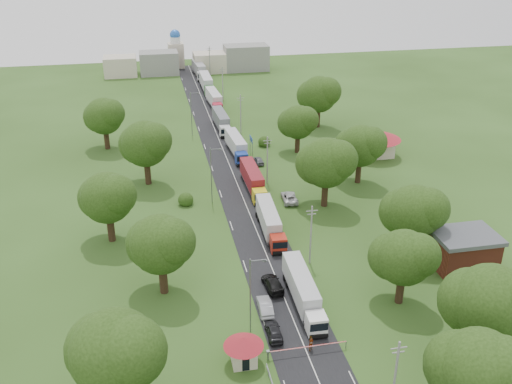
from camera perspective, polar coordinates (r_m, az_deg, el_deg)
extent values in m
plane|color=#294517|center=(86.00, 0.54, -5.06)|extent=(260.00, 260.00, 0.00)
cube|color=black|center=(103.44, -1.74, 0.44)|extent=(8.00, 200.00, 0.04)
cylinder|color=slate|center=(65.00, 1.20, -16.02)|extent=(0.20, 0.20, 1.10)
cube|color=slate|center=(64.67, 1.21, -15.68)|extent=(0.35, 0.35, 0.25)
cylinder|color=red|center=(65.61, 5.19, -15.15)|extent=(9.00, 0.12, 0.12)
cylinder|color=slate|center=(67.13, 8.99, -14.87)|extent=(0.10, 0.10, 1.00)
cube|color=beige|center=(64.17, -1.24, -15.89)|extent=(2.60, 2.60, 2.40)
cone|color=maroon|center=(63.07, -1.25, -14.73)|extent=(4.40, 4.40, 1.10)
cube|color=black|center=(64.22, -0.05, -15.61)|extent=(0.02, 1.20, 0.90)
cube|color=black|center=(63.34, -1.02, -16.80)|extent=(0.80, 0.02, 1.90)
cylinder|color=slate|center=(116.03, -0.37, 4.36)|extent=(0.12, 0.12, 4.00)
cylinder|color=slate|center=(118.23, -0.60, 4.77)|extent=(0.12, 0.12, 4.00)
cube|color=navy|center=(116.57, -0.49, 5.30)|extent=(0.06, 3.00, 1.00)
cube|color=silver|center=(116.57, -0.49, 5.30)|extent=(0.07, 3.10, 0.06)
cylinder|color=gray|center=(58.03, 13.70, -17.77)|extent=(0.24, 0.24, 9.00)
cube|color=gray|center=(55.55, 14.11, -14.89)|extent=(1.60, 0.10, 0.10)
cube|color=gray|center=(55.87, 14.05, -15.29)|extent=(1.20, 0.10, 0.10)
cylinder|color=gray|center=(79.10, 5.51, -4.34)|extent=(0.24, 0.24, 9.00)
cube|color=gray|center=(77.30, 5.62, -1.89)|extent=(1.60, 0.10, 0.10)
cube|color=gray|center=(77.53, 5.61, -2.22)|extent=(1.20, 0.10, 0.10)
cylinder|color=gray|center=(103.51, 1.14, 3.18)|extent=(0.24, 0.24, 9.00)
cube|color=gray|center=(102.14, 1.16, 5.16)|extent=(1.60, 0.10, 0.10)
cube|color=gray|center=(102.31, 1.16, 4.90)|extent=(1.20, 0.10, 0.10)
cylinder|color=gray|center=(129.38, -1.54, 7.77)|extent=(0.24, 0.24, 9.00)
cube|color=gray|center=(128.29, -1.56, 9.38)|extent=(1.60, 0.10, 0.10)
cube|color=gray|center=(128.43, -1.56, 9.17)|extent=(1.20, 0.10, 0.10)
cylinder|color=gray|center=(155.99, -3.35, 10.79)|extent=(0.24, 0.24, 9.00)
cube|color=gray|center=(155.08, -3.39, 12.15)|extent=(1.60, 0.10, 0.10)
cube|color=gray|center=(155.20, -3.39, 11.97)|extent=(1.20, 0.10, 0.10)
cylinder|color=gray|center=(183.01, -4.66, 12.93)|extent=(0.24, 0.24, 9.00)
cube|color=gray|center=(182.24, -4.70, 14.09)|extent=(1.60, 0.10, 0.10)
cube|color=gray|center=(182.34, -4.69, 13.94)|extent=(1.20, 0.10, 0.10)
cylinder|color=slate|center=(65.90, -0.58, -10.40)|extent=(0.16, 0.16, 10.00)
cube|color=slate|center=(63.42, 0.21, -6.86)|extent=(1.80, 0.10, 0.10)
cube|color=slate|center=(63.64, 0.92, -6.90)|extent=(0.50, 0.22, 0.15)
cylinder|color=slate|center=(96.18, -4.50, 1.65)|extent=(0.16, 0.16, 10.00)
cube|color=slate|center=(94.49, -4.05, 4.30)|extent=(1.80, 0.10, 0.10)
cube|color=slate|center=(94.64, -3.57, 4.25)|extent=(0.50, 0.22, 0.15)
cylinder|color=slate|center=(128.87, -6.49, 7.77)|extent=(0.16, 0.16, 10.00)
cube|color=slate|center=(127.62, -6.19, 9.81)|extent=(1.80, 0.10, 0.10)
cube|color=slate|center=(127.72, -5.82, 9.77)|extent=(0.50, 0.22, 0.15)
sphere|color=#1D340E|center=(57.10, 21.45, -16.23)|extent=(7.70, 7.70, 7.70)
sphere|color=#1D340E|center=(56.60, 23.40, -15.96)|extent=(6.05, 6.05, 6.05)
sphere|color=#1D340E|center=(57.78, 19.68, -16.05)|extent=(6.60, 6.60, 6.60)
cylinder|color=#382616|center=(68.01, 21.67, -14.11)|extent=(1.12, 1.12, 4.55)
sphere|color=#1D340E|center=(64.79, 22.46, -10.26)|extent=(8.40, 8.40, 8.40)
sphere|color=#1D340E|center=(65.51, 20.79, -10.16)|extent=(7.20, 7.20, 7.20)
cylinder|color=#382616|center=(74.63, 14.21, -9.41)|extent=(1.04, 1.04, 3.85)
sphere|color=#1D340E|center=(72.13, 14.60, -6.35)|extent=(7.00, 7.00, 7.00)
sphere|color=#1D340E|center=(71.52, 15.91, -6.11)|extent=(5.50, 5.50, 5.50)
sphere|color=#1D340E|center=(72.94, 13.43, -6.29)|extent=(6.00, 6.00, 6.00)
cylinder|color=#382616|center=(84.47, 15.14, -4.99)|extent=(1.08, 1.08, 4.20)
sphere|color=#1D340E|center=(82.09, 15.54, -1.90)|extent=(7.70, 7.70, 7.70)
sphere|color=#1D340E|center=(81.47, 16.81, -1.63)|extent=(6.05, 6.05, 6.05)
sphere|color=#1D340E|center=(82.95, 14.41, -1.89)|extent=(6.60, 6.60, 6.60)
cylinder|color=#382616|center=(96.56, 6.89, -0.14)|extent=(1.12, 1.12, 4.55)
sphere|color=#1D340E|center=(94.32, 7.06, 2.92)|extent=(8.40, 8.40, 8.40)
sphere|color=#1D340E|center=(93.40, 8.19, 3.21)|extent=(6.60, 6.60, 6.60)
sphere|color=#1D340E|center=(95.51, 6.08, 2.87)|extent=(7.20, 7.20, 7.20)
cylinder|color=#382616|center=(106.38, 10.20, 2.00)|extent=(1.08, 1.08, 4.20)
sphere|color=#1D340E|center=(104.49, 10.41, 4.58)|extent=(7.70, 7.70, 7.70)
sphere|color=#1D340E|center=(103.76, 11.38, 4.83)|extent=(6.05, 6.05, 6.05)
sphere|color=#1D340E|center=(105.49, 9.57, 4.53)|extent=(6.60, 6.60, 6.60)
cylinder|color=#382616|center=(119.27, 4.16, 4.85)|extent=(1.04, 1.04, 3.85)
sphere|color=#1D340E|center=(117.72, 4.23, 6.98)|extent=(7.00, 7.00, 7.00)
sphere|color=#1D340E|center=(116.91, 4.97, 7.21)|extent=(5.50, 5.50, 5.50)
sphere|color=#1D340E|center=(118.77, 3.59, 6.92)|extent=(6.00, 6.00, 6.00)
cylinder|color=#382616|center=(135.19, 6.20, 7.41)|extent=(1.12, 1.12, 4.55)
sphere|color=#1D340E|center=(133.60, 6.32, 9.69)|extent=(8.40, 8.40, 8.40)
sphere|color=#1D340E|center=(132.72, 7.12, 9.95)|extent=(6.60, 6.60, 6.60)
sphere|color=#1D340E|center=(134.79, 5.62, 9.60)|extent=(7.20, 7.20, 7.20)
sphere|color=#1D340E|center=(55.71, -13.89, -15.34)|extent=(8.40, 8.40, 8.40)
sphere|color=#1D340E|center=(54.11, -12.39, -15.32)|extent=(6.60, 6.60, 6.60)
sphere|color=#1D340E|center=(57.35, -15.03, -14.90)|extent=(7.20, 7.20, 7.20)
cylinder|color=#382616|center=(75.03, -9.26, -8.53)|extent=(1.08, 1.08, 4.20)
sphere|color=#1D340E|center=(72.33, -9.54, -5.16)|extent=(7.70, 7.70, 7.70)
sphere|color=#1D340E|center=(70.98, -8.43, -4.93)|extent=(6.05, 6.05, 6.05)
sphere|color=#1D340E|center=(73.79, -10.41, -5.06)|extent=(6.60, 6.60, 6.60)
cylinder|color=#382616|center=(88.18, -14.31, -3.54)|extent=(1.08, 1.08, 4.20)
sphere|color=#1D340E|center=(85.89, -14.67, -0.54)|extent=(7.70, 7.70, 7.70)
sphere|color=#1D340E|center=(84.45, -13.83, -0.27)|extent=(6.05, 6.05, 6.05)
sphere|color=#1D340E|center=(87.46, -15.32, -0.54)|extent=(6.60, 6.60, 6.60)
cylinder|color=#382616|center=(105.93, -10.78, 1.95)|extent=(1.12, 1.12, 4.55)
sphere|color=#1D340E|center=(103.89, -11.03, 4.77)|extent=(8.40, 8.40, 8.40)
sphere|color=#1D340E|center=(102.46, -10.22, 5.09)|extent=(6.60, 6.60, 6.60)
sphere|color=#1D340E|center=(105.52, -11.67, 4.69)|extent=(7.20, 7.20, 7.20)
cylinder|color=#382616|center=(124.95, -14.70, 5.12)|extent=(1.08, 1.08, 4.20)
sphere|color=#1D340E|center=(123.35, -14.96, 7.35)|extent=(7.70, 7.70, 7.70)
sphere|color=#1D340E|center=(121.97, -14.38, 7.63)|extent=(6.05, 6.05, 6.05)
sphere|color=#1D340E|center=(124.90, -15.42, 7.26)|extent=(6.60, 6.60, 6.60)
cube|color=maroon|center=(84.14, 20.01, -5.69)|extent=(8.00, 6.00, 4.60)
cube|color=#47494F|center=(82.90, 20.28, -4.14)|extent=(8.60, 6.60, 0.60)
cube|color=beige|center=(119.60, 11.76, 4.47)|extent=(7.00, 5.00, 4.00)
cone|color=maroon|center=(118.63, 11.89, 5.78)|extent=(10.08, 10.08, 1.80)
cube|color=gray|center=(186.99, -9.67, 12.61)|extent=(12.00, 8.00, 7.00)
cube|color=beige|center=(188.24, -4.68, 12.81)|extent=(10.00, 8.00, 6.00)
cube|color=gray|center=(189.77, -0.99, 13.29)|extent=(14.00, 8.00, 8.00)
cube|color=beige|center=(187.14, -13.41, 12.14)|extent=(10.00, 8.00, 6.00)
cube|color=beige|center=(194.97, -7.99, 13.39)|extent=(5.00, 5.00, 8.00)
cylinder|color=silver|center=(194.02, -8.08, 14.83)|extent=(3.20, 3.20, 2.00)
sphere|color=#2659B2|center=(193.74, -8.11, 15.30)|extent=(3.40, 3.40, 3.40)
cube|color=white|center=(68.09, 6.04, -12.95)|extent=(2.31, 2.31, 2.35)
cube|color=black|center=(67.04, 6.35, -13.32)|extent=(2.16, 0.07, 1.04)
cube|color=slate|center=(67.88, 6.28, -14.13)|extent=(2.08, 0.30, 0.33)
cube|color=slate|center=(73.56, 4.51, -10.32)|extent=(2.42, 10.87, 0.28)
cube|color=#BABABF|center=(72.82, 4.49, -9.12)|extent=(2.61, 11.16, 2.82)
cylinder|color=black|center=(68.08, 6.22, -14.04)|extent=(2.21, 0.94, 0.94)
cylinder|color=black|center=(69.33, 5.80, -13.17)|extent=(2.21, 0.94, 0.94)
cylinder|color=black|center=(76.29, 3.84, -9.06)|extent=(2.21, 0.94, 0.94)
cylinder|color=black|center=(77.42, 3.57, -8.49)|extent=(2.21, 0.94, 0.94)
cube|color=#A72213|center=(82.91, 2.25, -5.17)|extent=(2.34, 2.34, 2.32)
cube|color=black|center=(81.81, 2.43, -5.37)|extent=(2.14, 0.13, 1.02)
cube|color=slate|center=(82.50, 2.41, -6.10)|extent=(2.06, 0.35, 0.33)
cube|color=slate|center=(88.78, 1.26, -3.50)|extent=(2.68, 10.79, 0.28)
cube|color=#BCBCBC|center=(88.23, 1.24, -2.46)|extent=(2.88, 11.07, 2.79)
cylinder|color=black|center=(82.72, 2.37, -6.04)|extent=(2.18, 0.93, 0.93)
cylinder|color=black|center=(84.11, 2.10, -5.46)|extent=(2.18, 0.93, 0.93)
cylinder|color=black|center=(91.69, 0.82, -2.67)|extent=(2.18, 0.93, 0.93)
cylinder|color=black|center=(92.90, 0.64, -2.27)|extent=(2.18, 0.93, 0.93)
cube|color=yellow|center=(96.78, 0.35, -0.42)|extent=(2.28, 2.28, 2.36)
cube|color=black|center=(95.63, 0.49, -0.53)|extent=(2.17, 0.04, 1.04)
cube|color=slate|center=(96.24, 0.48, -1.20)|extent=(2.08, 0.27, 0.33)
cube|color=slate|center=(102.96, -0.39, 0.77)|extent=(2.26, 10.87, 0.28)
cube|color=maroon|center=(102.52, -0.43, 1.69)|extent=(2.45, 11.15, 2.83)
cylinder|color=black|center=(96.47, 0.45, -1.16)|extent=(2.22, 0.94, 0.94)
cylinder|color=black|center=(97.96, 0.25, -0.73)|extent=(2.22, 0.94, 0.94)
cylinder|color=black|center=(106.02, -0.73, 1.38)|extent=(2.22, 0.94, 0.94)
cylinder|color=black|center=(107.29, -0.87, 1.68)|extent=(2.22, 0.94, 0.94)
cube|color=navy|center=(112.55, -1.47, 3.38)|extent=(2.38, 2.38, 2.34)
cube|color=black|center=(111.40, -1.37, 3.32)|extent=(2.15, 0.16, 1.03)
cube|color=slate|center=(111.93, -1.36, 2.73)|extent=(2.07, 0.38, 0.33)
cube|color=slate|center=(118.84, -2.01, 4.20)|extent=(2.83, 10.88, 0.28)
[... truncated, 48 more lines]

